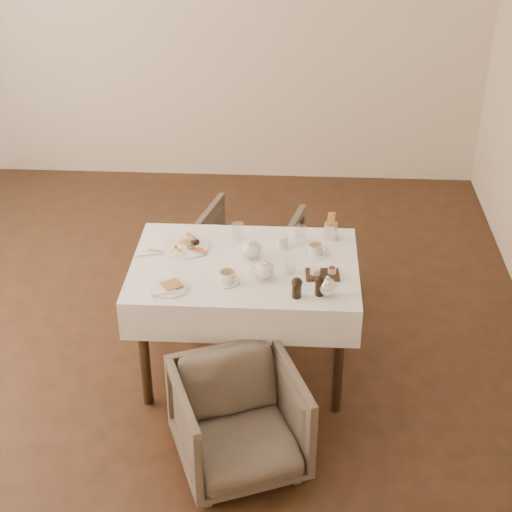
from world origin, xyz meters
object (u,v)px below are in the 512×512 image
Objects in this scene: breakfast_plate at (186,246)px; armchair_far at (249,254)px; teapot_centre at (251,248)px; table at (245,281)px; armchair_near at (239,421)px.

armchair_far is at bearing 52.61° from breakfast_plate.
breakfast_plate is at bearing 152.75° from teapot_centre.
teapot_centre reaches higher than table.
table is 1.94× the size of armchair_far.
armchair_far is (-0.04, 0.86, -0.34)m from table.
teapot_centre is at bearing 109.28° from armchair_far.
armchair_far is 2.39× the size of breakfast_plate.
breakfast_plate is at bearing 155.74° from table.
teapot_centre reaches higher than armchair_far.
breakfast_plate is at bearing 90.51° from armchair_near.
table is 0.85m from armchair_near.
teapot_centre reaches higher than breakfast_plate.
teapot_centre is (0.01, 0.84, 0.53)m from armchair_near.
table is at bearing -129.03° from teapot_centre.
breakfast_plate is 1.75× the size of teapot_centre.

